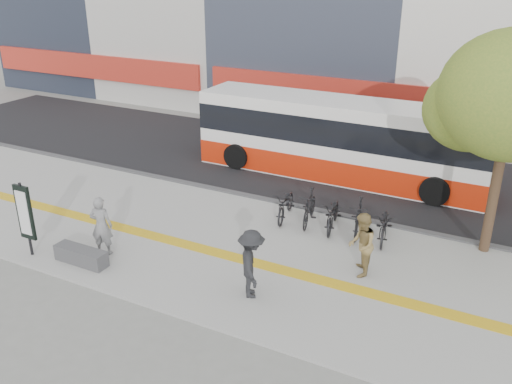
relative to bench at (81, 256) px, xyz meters
The scene contains 13 objects.
ground 2.88m from the bench, 24.78° to the left, with size 120.00×120.00×0.00m, color slate.
sidewalk 3.76m from the bench, 46.08° to the left, with size 40.00×7.00×0.08m, color gray.
tactile_strip 3.41m from the bench, 40.24° to the left, with size 40.00×0.45×0.01m, color gold.
street 10.53m from the bench, 75.70° to the left, with size 40.00×8.00×0.06m, color black.
curb 6.73m from the bench, 67.25° to the left, with size 40.00×0.25×0.14m, color #3D3D40.
bench is the anchor object (origin of this frame).
signboard 1.94m from the bench, 169.19° to the right, with size 0.55×0.10×2.20m.
street_tree 12.23m from the bench, 31.62° to the left, with size 4.40×3.80×6.31m.
bus 10.55m from the bench, 67.61° to the left, with size 11.09×2.63×2.95m.
bicycle_row 7.53m from the bench, 43.74° to the left, with size 4.21×1.97×1.09m.
seated_woman 0.98m from the bench, 75.84° to the left, with size 0.64×0.42×1.75m, color black.
pedestrian_tan 7.63m from the bench, 23.06° to the left, with size 0.85×0.66×1.75m, color olive.
pedestrian_dark 5.01m from the bench, ahead, with size 1.15×0.66×1.78m, color black.
Camera 1 is at (7.73, -10.66, 7.80)m, focal length 38.34 mm.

